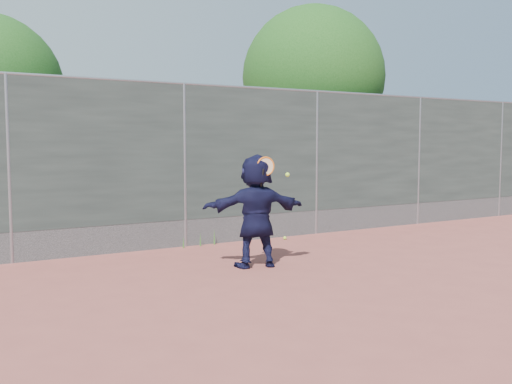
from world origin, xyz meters
TOP-DOWN VIEW (x-y plane):
  - ground at (0.00, 0.00)m, footprint 80.00×80.00m
  - player at (0.24, 1.31)m, footprint 1.70×0.87m
  - ball_ground at (2.01, 3.19)m, footprint 0.07×0.07m
  - fence at (-0.00, 3.50)m, footprint 20.00×0.06m
  - swing_action at (0.33, 1.10)m, footprint 0.52×0.21m
  - tree_right at (4.68, 5.75)m, footprint 3.78×3.60m
  - weed_clump at (0.29, 3.38)m, footprint 0.68×0.07m

SIDE VIEW (x-z plane):
  - ground at x=0.00m, z-range 0.00..0.00m
  - ball_ground at x=2.01m, z-range 0.00..0.07m
  - weed_clump at x=0.29m, z-range -0.02..0.28m
  - player at x=0.24m, z-range 0.00..1.75m
  - swing_action at x=0.33m, z-range 1.28..1.79m
  - fence at x=0.00m, z-range 0.07..3.09m
  - tree_right at x=4.68m, z-range 0.80..6.19m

